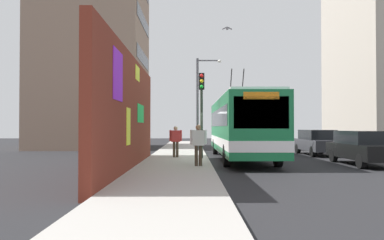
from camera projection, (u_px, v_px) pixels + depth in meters
name	position (u px, v px, depth m)	size (l,w,h in m)	color
ground_plane	(208.00, 161.00, 19.86)	(80.00, 80.00, 0.00)	#232326
sidewalk_slab	(177.00, 160.00, 19.85)	(48.00, 3.20, 0.15)	#ADA8A0
graffiti_wall	(130.00, 113.00, 15.38)	(13.00, 0.32, 4.59)	maroon
building_far_left	(94.00, 49.00, 32.76)	(9.20, 8.49, 16.87)	gray
building_far_right	(378.00, 37.00, 36.66)	(12.64, 6.65, 20.70)	#B2A899
city_bus	(241.00, 125.00, 20.84)	(12.30, 2.54, 5.12)	#19723F
parked_car_black	(362.00, 147.00, 17.72)	(4.75, 1.74, 1.58)	black
parked_car_dark_gray	(317.00, 142.00, 24.04)	(4.77, 1.77, 1.58)	#38383D
pedestrian_at_curb	(198.00, 142.00, 15.91)	(0.23, 0.68, 1.70)	#3F3326
pedestrian_midblock	(176.00, 139.00, 20.47)	(0.22, 0.67, 1.65)	#3F3326
traffic_light	(202.00, 101.00, 19.69)	(0.49, 0.28, 4.38)	#2D382D
street_lamp	(200.00, 97.00, 26.47)	(0.44, 1.76, 6.35)	#4C4C51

